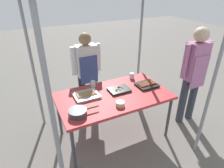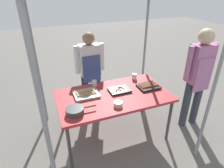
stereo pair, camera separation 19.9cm
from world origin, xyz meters
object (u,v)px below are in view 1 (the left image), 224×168
(drink_cup_near_edge, at_px, (93,84))
(drink_cup_by_wok, at_px, (132,76))
(tray_pork_links, at_px, (147,85))
(vendor_woman, at_px, (87,69))
(condiment_bowl, at_px, (120,104))
(tray_grilled_sausages, at_px, (86,95))
(stall_table, at_px, (114,98))
(tray_meat_skewers, at_px, (119,90))
(cooking_wok, at_px, (78,112))
(customer_nearby, at_px, (194,70))

(drink_cup_near_edge, bearing_deg, drink_cup_by_wok, -1.74)
(tray_pork_links, relative_size, vendor_woman, 0.21)
(drink_cup_by_wok, bearing_deg, condiment_bowl, -131.88)
(tray_grilled_sausages, distance_m, drink_cup_by_wok, 0.90)
(stall_table, bearing_deg, tray_pork_links, 0.95)
(tray_meat_skewers, height_order, vendor_woman, vendor_woman)
(drink_cup_by_wok, bearing_deg, tray_pork_links, -77.72)
(cooking_wok, relative_size, customer_nearby, 0.24)
(condiment_bowl, distance_m, customer_nearby, 1.37)
(stall_table, height_order, tray_pork_links, tray_pork_links)
(tray_grilled_sausages, bearing_deg, tray_pork_links, -7.10)
(stall_table, height_order, cooking_wok, cooking_wok)
(tray_meat_skewers, distance_m, condiment_bowl, 0.39)
(vendor_woman, bearing_deg, tray_grilled_sausages, 69.18)
(customer_nearby, bearing_deg, cooking_wok, -178.98)
(tray_meat_skewers, height_order, cooking_wok, cooking_wok)
(drink_cup_near_edge, distance_m, vendor_woman, 0.45)
(drink_cup_by_wok, xyz_separation_m, customer_nearby, (0.80, -0.54, 0.17))
(stall_table, height_order, tray_grilled_sausages, tray_grilled_sausages)
(condiment_bowl, distance_m, vendor_woman, 1.09)
(vendor_woman, relative_size, customer_nearby, 0.91)
(drink_cup_near_edge, height_order, customer_nearby, customer_nearby)
(drink_cup_by_wok, bearing_deg, drink_cup_near_edge, 178.26)
(tray_pork_links, bearing_deg, stall_table, -179.05)
(stall_table, xyz_separation_m, cooking_wok, (-0.60, -0.24, 0.09))
(stall_table, distance_m, tray_pork_links, 0.59)
(condiment_bowl, bearing_deg, drink_cup_near_edge, 100.92)
(cooking_wok, relative_size, drink_cup_near_edge, 4.15)
(tray_grilled_sausages, relative_size, cooking_wok, 0.90)
(vendor_woman, bearing_deg, customer_nearby, 144.65)
(stall_table, bearing_deg, condiment_bowl, -99.33)
(tray_pork_links, distance_m, drink_cup_by_wok, 0.34)
(condiment_bowl, relative_size, vendor_woman, 0.08)
(drink_cup_near_edge, bearing_deg, tray_meat_skewers, -44.30)
(stall_table, xyz_separation_m, condiment_bowl, (-0.05, -0.28, 0.08))
(tray_pork_links, xyz_separation_m, customer_nearby, (0.73, -0.21, 0.19))
(vendor_woman, distance_m, customer_nearby, 1.74)
(drink_cup_near_edge, bearing_deg, cooking_wok, -125.81)
(cooking_wok, bearing_deg, condiment_bowl, -4.97)
(customer_nearby, bearing_deg, stall_table, 171.20)
(tray_grilled_sausages, height_order, tray_pork_links, same)
(condiment_bowl, xyz_separation_m, vendor_woman, (-0.06, 1.09, 0.09))
(drink_cup_near_edge, relative_size, customer_nearby, 0.06)
(tray_pork_links, relative_size, cooking_wok, 0.82)
(vendor_woman, bearing_deg, tray_meat_skewers, 107.73)
(tray_pork_links, bearing_deg, cooking_wok, -168.26)
(tray_grilled_sausages, bearing_deg, condiment_bowl, -52.41)
(tray_grilled_sausages, distance_m, condiment_bowl, 0.52)
(tray_grilled_sausages, xyz_separation_m, condiment_bowl, (0.32, -0.41, 0.01))
(tray_grilled_sausages, relative_size, customer_nearby, 0.21)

